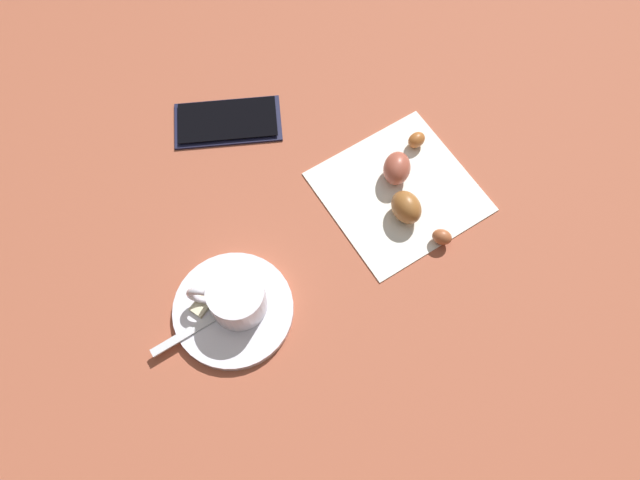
{
  "coord_description": "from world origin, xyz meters",
  "views": [
    {
      "loc": [
        0.12,
        0.24,
        0.65
      ],
      "look_at": [
        -0.01,
        -0.0,
        0.03
      ],
      "focal_mm": 34.14,
      "sensor_mm": 36.0,
      "label": 1
    }
  ],
  "objects_px": {
    "saucer": "(233,310)",
    "espresso_cup": "(235,298)",
    "croissant": "(405,187)",
    "cell_phone": "(228,121)",
    "teaspoon": "(227,309)",
    "napkin": "(399,191)",
    "sugar_packet": "(211,293)"
  },
  "relations": [
    {
      "from": "teaspoon",
      "to": "cell_phone",
      "type": "bearing_deg",
      "value": -114.86
    },
    {
      "from": "teaspoon",
      "to": "espresso_cup",
      "type": "bearing_deg",
      "value": -177.72
    },
    {
      "from": "sugar_packet",
      "to": "cell_phone",
      "type": "distance_m",
      "value": 0.23
    },
    {
      "from": "saucer",
      "to": "croissant",
      "type": "bearing_deg",
      "value": -171.86
    },
    {
      "from": "teaspoon",
      "to": "croissant",
      "type": "distance_m",
      "value": 0.25
    },
    {
      "from": "napkin",
      "to": "croissant",
      "type": "distance_m",
      "value": 0.02
    },
    {
      "from": "cell_phone",
      "to": "espresso_cup",
      "type": "bearing_deg",
      "value": 67.94
    },
    {
      "from": "sugar_packet",
      "to": "napkin",
      "type": "relative_size",
      "value": 0.33
    },
    {
      "from": "espresso_cup",
      "to": "sugar_packet",
      "type": "height_order",
      "value": "espresso_cup"
    },
    {
      "from": "teaspoon",
      "to": "croissant",
      "type": "height_order",
      "value": "croissant"
    },
    {
      "from": "saucer",
      "to": "sugar_packet",
      "type": "height_order",
      "value": "sugar_packet"
    },
    {
      "from": "teaspoon",
      "to": "cell_phone",
      "type": "relative_size",
      "value": 0.91
    },
    {
      "from": "espresso_cup",
      "to": "teaspoon",
      "type": "xyz_separation_m",
      "value": [
        0.01,
        0.0,
        -0.02
      ]
    },
    {
      "from": "espresso_cup",
      "to": "croissant",
      "type": "distance_m",
      "value": 0.24
    },
    {
      "from": "sugar_packet",
      "to": "cell_phone",
      "type": "xyz_separation_m",
      "value": [
        -0.11,
        -0.2,
        -0.01
      ]
    },
    {
      "from": "teaspoon",
      "to": "cell_phone",
      "type": "height_order",
      "value": "teaspoon"
    },
    {
      "from": "espresso_cup",
      "to": "teaspoon",
      "type": "distance_m",
      "value": 0.02
    },
    {
      "from": "sugar_packet",
      "to": "cell_phone",
      "type": "relative_size",
      "value": 0.38
    },
    {
      "from": "saucer",
      "to": "napkin",
      "type": "relative_size",
      "value": 0.77
    },
    {
      "from": "saucer",
      "to": "teaspoon",
      "type": "distance_m",
      "value": 0.01
    },
    {
      "from": "croissant",
      "to": "cell_phone",
      "type": "distance_m",
      "value": 0.24
    },
    {
      "from": "saucer",
      "to": "espresso_cup",
      "type": "relative_size",
      "value": 1.68
    },
    {
      "from": "saucer",
      "to": "napkin",
      "type": "distance_m",
      "value": 0.24
    },
    {
      "from": "teaspoon",
      "to": "sugar_packet",
      "type": "height_order",
      "value": "teaspoon"
    },
    {
      "from": "saucer",
      "to": "cell_phone",
      "type": "xyz_separation_m",
      "value": [
        -0.1,
        -0.23,
        -0.0
      ]
    },
    {
      "from": "saucer",
      "to": "teaspoon",
      "type": "bearing_deg",
      "value": -11.54
    },
    {
      "from": "teaspoon",
      "to": "croissant",
      "type": "relative_size",
      "value": 0.91
    },
    {
      "from": "espresso_cup",
      "to": "napkin",
      "type": "bearing_deg",
      "value": -170.42
    },
    {
      "from": "sugar_packet",
      "to": "napkin",
      "type": "height_order",
      "value": "sugar_packet"
    },
    {
      "from": "saucer",
      "to": "croissant",
      "type": "xyz_separation_m",
      "value": [
        -0.24,
        -0.03,
        0.02
      ]
    },
    {
      "from": "teaspoon",
      "to": "sugar_packet",
      "type": "relative_size",
      "value": 2.39
    },
    {
      "from": "espresso_cup",
      "to": "sugar_packet",
      "type": "distance_m",
      "value": 0.04
    }
  ]
}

